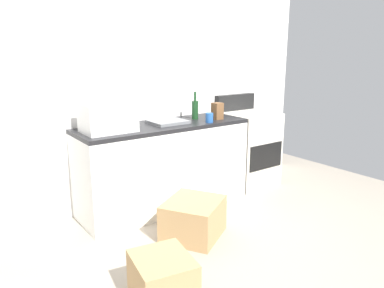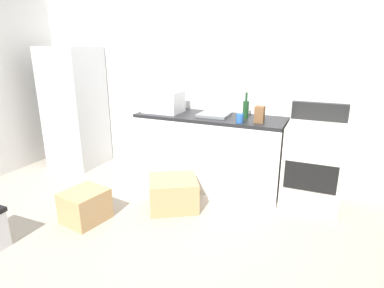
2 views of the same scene
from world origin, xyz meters
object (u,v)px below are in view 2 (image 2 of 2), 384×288
at_px(stove_oven, 313,163).
at_px(cardboard_box_medium, 85,206).
at_px(microwave, 163,101).
at_px(cardboard_box_large, 173,193).
at_px(refrigerator, 75,108).
at_px(coffee_mug, 240,118).
at_px(wine_bottle, 246,109).
at_px(knife_block, 260,114).

relative_size(stove_oven, cardboard_box_medium, 2.71).
bearing_deg(microwave, cardboard_box_large, -56.00).
distance_m(refrigerator, coffee_mug, 2.49).
xyz_separation_m(stove_oven, coffee_mug, (-0.79, -0.22, 0.48)).
relative_size(microwave, cardboard_box_large, 0.90).
relative_size(wine_bottle, cardboard_box_medium, 0.74).
bearing_deg(microwave, stove_oven, 1.16).
bearing_deg(refrigerator, knife_block, -1.31).
bearing_deg(cardboard_box_medium, coffee_mug, 41.30).
bearing_deg(refrigerator, cardboard_box_large, -19.43).
bearing_deg(microwave, cardboard_box_medium, -99.97).
height_order(microwave, wine_bottle, wine_bottle).
height_order(refrigerator, wine_bottle, refrigerator).
bearing_deg(cardboard_box_large, wine_bottle, 52.83).
xyz_separation_m(cardboard_box_large, cardboard_box_medium, (-0.69, -0.61, -0.01)).
distance_m(stove_oven, knife_block, 0.80).
xyz_separation_m(coffee_mug, cardboard_box_medium, (-1.27, -1.11, -0.79)).
relative_size(refrigerator, cardboard_box_large, 3.32).
distance_m(stove_oven, wine_bottle, 0.96).
bearing_deg(coffee_mug, cardboard_box_medium, -138.70).
height_order(coffee_mug, cardboard_box_medium, coffee_mug).
xyz_separation_m(refrigerator, wine_bottle, (2.48, 0.09, 0.16)).
distance_m(knife_block, cardboard_box_large, 1.28).
xyz_separation_m(coffee_mug, knife_block, (0.19, 0.10, 0.04)).
bearing_deg(wine_bottle, cardboard_box_large, -127.17).
bearing_deg(knife_block, stove_oven, 11.00).
height_order(knife_block, cardboard_box_medium, knife_block).
bearing_deg(cardboard_box_large, knife_block, 38.45).
bearing_deg(coffee_mug, wine_bottle, 90.08).
distance_m(microwave, knife_block, 1.24).
xyz_separation_m(microwave, wine_bottle, (1.04, 0.07, -0.03)).
distance_m(coffee_mug, cardboard_box_large, 1.10).
bearing_deg(coffee_mug, cardboard_box_large, -138.63).
bearing_deg(microwave, refrigerator, -179.28).
distance_m(cardboard_box_large, cardboard_box_medium, 0.92).
distance_m(wine_bottle, coffee_mug, 0.26).
bearing_deg(refrigerator, cardboard_box_medium, -46.59).
height_order(stove_oven, cardboard_box_large, stove_oven).
relative_size(refrigerator, coffee_mug, 16.98).
distance_m(knife_block, cardboard_box_medium, 2.08).
xyz_separation_m(microwave, coffee_mug, (1.04, -0.18, -0.09)).
bearing_deg(wine_bottle, stove_oven, -2.35).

